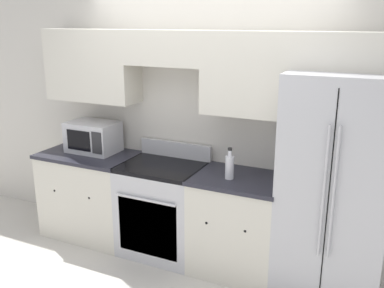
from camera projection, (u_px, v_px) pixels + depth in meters
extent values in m
plane|color=beige|center=(178.00, 273.00, 3.97)|extent=(12.00, 12.00, 0.00)
cube|color=beige|center=(207.00, 122.00, 4.18)|extent=(8.00, 0.06, 2.60)
cube|color=beige|center=(92.00, 65.00, 4.36)|extent=(0.98, 0.33, 0.72)
cube|color=beige|center=(168.00, 48.00, 3.94)|extent=(0.78, 0.33, 0.32)
cube|color=beige|center=(297.00, 76.00, 3.50)|extent=(1.62, 0.33, 0.72)
cube|color=beige|center=(92.00, 196.00, 4.60)|extent=(0.98, 0.62, 0.89)
cube|color=#23232D|center=(89.00, 155.00, 4.48)|extent=(1.01, 0.64, 0.03)
sphere|color=black|center=(55.00, 191.00, 4.39)|extent=(0.03, 0.03, 0.03)
sphere|color=black|center=(89.00, 198.00, 4.21)|extent=(0.03, 0.03, 0.03)
cube|color=beige|center=(237.00, 226.00, 3.92)|extent=(0.78, 0.62, 0.89)
cube|color=#23232D|center=(239.00, 179.00, 3.80)|extent=(0.80, 0.64, 0.03)
sphere|color=black|center=(207.00, 223.00, 3.69)|extent=(0.03, 0.03, 0.03)
sphere|color=black|center=(245.00, 231.00, 3.55)|extent=(0.03, 0.03, 0.03)
cube|color=#B7B7BC|center=(163.00, 211.00, 4.24)|extent=(0.78, 0.62, 0.88)
cube|color=black|center=(147.00, 228.00, 3.99)|extent=(0.62, 0.01, 0.56)
cube|color=black|center=(162.00, 167.00, 4.12)|extent=(0.78, 0.62, 0.04)
cube|color=#B7B7BC|center=(175.00, 149.00, 4.33)|extent=(0.78, 0.04, 0.16)
cylinder|color=silver|center=(145.00, 200.00, 3.89)|extent=(0.62, 0.02, 0.02)
cube|color=#B7B7BC|center=(334.00, 188.00, 3.50)|extent=(0.84, 0.72, 1.89)
cube|color=black|center=(328.00, 204.00, 3.19)|extent=(0.01, 0.01, 1.74)
cylinder|color=#B7B7BC|center=(324.00, 193.00, 3.15)|extent=(0.02, 0.02, 1.04)
cylinder|color=#B7B7BC|center=(334.00, 194.00, 3.12)|extent=(0.02, 0.02, 1.04)
cube|color=#B7B7BC|center=(93.00, 137.00, 4.50)|extent=(0.52, 0.35, 0.32)
cube|color=black|center=(78.00, 141.00, 4.36)|extent=(0.28, 0.01, 0.21)
cube|color=#262628|center=(97.00, 143.00, 4.26)|extent=(0.11, 0.01, 0.22)
cylinder|color=silver|center=(230.00, 168.00, 3.73)|extent=(0.08, 0.08, 0.20)
cylinder|color=silver|center=(230.00, 153.00, 3.69)|extent=(0.03, 0.03, 0.06)
cylinder|color=black|center=(230.00, 149.00, 3.68)|extent=(0.04, 0.04, 0.02)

